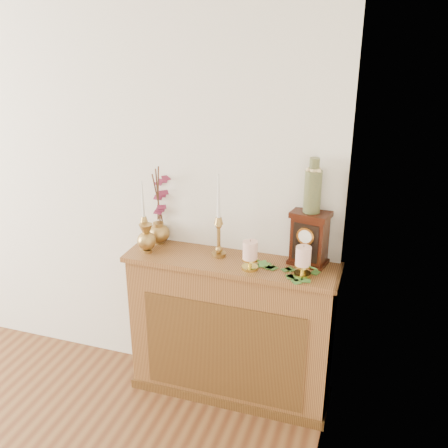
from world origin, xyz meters
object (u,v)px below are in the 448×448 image
(ginger_jar, at_px, (161,207))
(candlestick_center, at_px, (219,230))
(bud_vase, at_px, (146,239))
(mantel_clock, at_px, (309,239))
(ceramic_vase, at_px, (313,188))
(candlestick_left, at_px, (144,228))

(ginger_jar, bearing_deg, candlestick_center, -13.42)
(bud_vase, relative_size, mantel_clock, 0.58)
(bud_vase, height_order, mantel_clock, mantel_clock)
(ginger_jar, relative_size, ceramic_vase, 1.67)
(candlestick_center, bearing_deg, ginger_jar, 166.58)
(candlestick_center, height_order, bud_vase, candlestick_center)
(bud_vase, xyz_separation_m, ginger_jar, (0.02, 0.18, 0.14))
(bud_vase, distance_m, mantel_clock, 0.94)
(mantel_clock, bearing_deg, candlestick_center, -161.64)
(bud_vase, distance_m, ceramic_vase, 1.00)
(ginger_jar, xyz_separation_m, ceramic_vase, (0.91, -0.03, 0.22))
(candlestick_left, bearing_deg, mantel_clock, 6.73)
(candlestick_left, bearing_deg, candlestick_center, 6.16)
(bud_vase, xyz_separation_m, mantel_clock, (0.92, 0.15, 0.06))
(ceramic_vase, bearing_deg, ginger_jar, 178.25)
(bud_vase, distance_m, ginger_jar, 0.23)
(candlestick_left, xyz_separation_m, candlestick_center, (0.44, 0.05, 0.02))
(candlestick_left, bearing_deg, ceramic_vase, 6.90)
(bud_vase, bearing_deg, candlestick_left, 126.39)
(mantel_clock, bearing_deg, ceramic_vase, 90.00)
(candlestick_left, height_order, mantel_clock, candlestick_left)
(candlestick_center, distance_m, ceramic_vase, 0.59)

